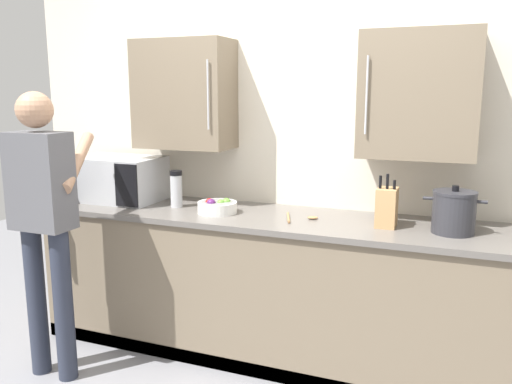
% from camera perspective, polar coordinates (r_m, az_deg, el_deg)
% --- Properties ---
extents(back_wall_tiled, '(4.06, 0.44, 2.64)m').
position_cam_1_polar(back_wall_tiled, '(3.44, 4.72, 6.29)').
color(back_wall_tiled, beige).
rests_on(back_wall_tiled, ground_plane).
extents(counter_unit, '(3.20, 0.68, 0.92)m').
position_cam_1_polar(counter_unit, '(3.33, 2.75, -10.38)').
color(counter_unit, '#756651').
rests_on(counter_unit, ground_plane).
extents(microwave_oven, '(0.64, 0.84, 0.30)m').
position_cam_1_polar(microwave_oven, '(3.78, -15.35, 1.41)').
color(microwave_oven, '#B7BABF').
rests_on(microwave_oven, counter_unit).
extents(fruit_bowl, '(0.25, 0.25, 0.10)m').
position_cam_1_polar(fruit_bowl, '(3.28, -4.27, -1.56)').
color(fruit_bowl, white).
rests_on(fruit_bowl, counter_unit).
extents(wooden_spoon, '(0.22, 0.22, 0.02)m').
position_cam_1_polar(wooden_spoon, '(3.13, 4.89, -2.80)').
color(wooden_spoon, '#A37547').
rests_on(wooden_spoon, counter_unit).
extents(knife_block, '(0.11, 0.15, 0.30)m').
position_cam_1_polar(knife_block, '(3.02, 14.09, -1.61)').
color(knife_block, tan).
rests_on(knife_block, counter_unit).
extents(stock_pot, '(0.32, 0.23, 0.26)m').
position_cam_1_polar(stock_pot, '(2.99, 20.80, -2.07)').
color(stock_pot, '#2D2D33').
rests_on(stock_pot, counter_unit).
extents(thermos_flask, '(0.08, 0.08, 0.24)m').
position_cam_1_polar(thermos_flask, '(3.47, -8.70, 0.36)').
color(thermos_flask, '#B7BABF').
rests_on(thermos_flask, counter_unit).
extents(person_figure, '(0.44, 0.57, 1.67)m').
position_cam_1_polar(person_figure, '(3.19, -22.23, -1.95)').
color(person_figure, '#282D3D').
rests_on(person_figure, ground_plane).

